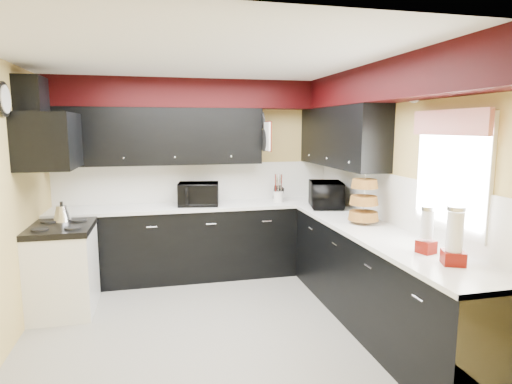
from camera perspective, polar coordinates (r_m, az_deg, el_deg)
ground at (r=4.34m, az=-5.16°, el=-17.55°), size 3.60×3.60×0.00m
wall_back at (r=5.72m, az=-7.86°, el=1.90°), size 3.60×0.06×2.50m
wall_right at (r=4.55m, az=17.64°, el=-0.15°), size 0.06×3.60×2.50m
ceiling at (r=3.94m, az=-5.67°, el=17.16°), size 3.60×3.60×0.06m
cab_back at (r=5.58m, az=-7.40°, el=-6.63°), size 3.60×0.60×0.90m
cab_right at (r=4.35m, az=15.74°, el=-11.36°), size 0.60×3.00×0.90m
counter_back at (r=5.48m, az=-7.49°, el=-1.88°), size 3.62×0.64×0.04m
counter_right at (r=4.21m, az=16.00°, el=-5.34°), size 0.64×3.02×0.04m
splash_back at (r=5.72m, az=-7.84°, el=1.30°), size 3.60×0.02×0.50m
splash_right at (r=4.56m, az=17.50°, el=-0.90°), size 0.02×3.60×0.50m
upper_back at (r=5.49m, az=-13.05°, el=7.23°), size 2.60×0.35×0.70m
upper_right at (r=5.22m, az=11.18°, el=7.23°), size 0.35×1.80×0.70m
soffit_back at (r=5.52m, az=-7.91°, el=12.83°), size 3.60×0.36×0.35m
soffit_right at (r=4.28m, az=17.45°, el=13.77°), size 0.36×3.24×0.35m
stove at (r=4.94m, az=-24.28°, el=-9.62°), size 0.60×0.75×0.86m
cooktop at (r=4.82m, az=-24.61°, el=-4.41°), size 0.62×0.77×0.06m
hood at (r=4.73m, az=-25.89°, el=6.16°), size 0.50×0.78×0.55m
hood_duct at (r=4.76m, az=-27.78°, el=11.11°), size 0.24×0.40×0.40m
window at (r=3.77m, az=24.64°, el=2.32°), size 0.03×0.86×0.96m
valance at (r=3.72m, az=24.35°, el=8.44°), size 0.04×0.88×0.20m
pan_top at (r=5.58m, az=0.76°, el=9.53°), size 0.03×0.22×0.40m
pan_mid at (r=5.45m, az=1.09°, el=6.92°), size 0.03×0.28×0.46m
pan_low at (r=5.71m, az=0.44°, el=6.70°), size 0.03×0.24×0.42m
cut_board at (r=5.34m, az=1.51°, el=7.42°), size 0.03×0.26×0.35m
baskets at (r=4.47m, az=14.19°, el=-1.07°), size 0.27×0.27×0.50m
clock at (r=4.30m, az=-30.59°, el=10.61°), size 0.03×0.30×0.30m
deco_plate at (r=4.21m, az=20.41°, el=12.70°), size 0.03×0.24×0.24m
toaster_oven at (r=5.40m, az=-7.67°, el=-0.28°), size 0.55×0.49×0.29m
microwave at (r=5.32m, az=9.37°, el=-0.33°), size 0.50×0.63×0.31m
utensil_crock at (r=5.62m, az=3.00°, el=-0.64°), size 0.16×0.16×0.14m
knife_block at (r=5.72m, az=3.00°, el=-0.21°), size 0.11×0.14×0.19m
kettle at (r=5.01m, az=-24.46°, el=-2.62°), size 0.19×0.19×0.17m
dispenser_a at (r=3.59m, az=21.83°, el=-5.06°), size 0.15×0.15×0.33m
dispenser_b at (r=3.36m, az=24.96°, el=-5.52°), size 0.19×0.19×0.40m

